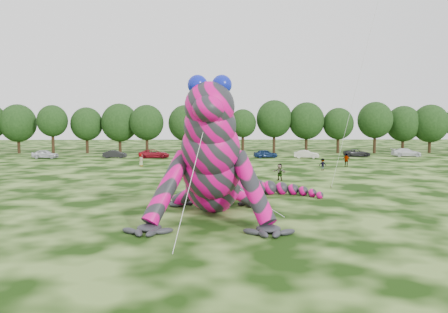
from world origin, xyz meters
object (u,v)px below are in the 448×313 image
inflatable_gecko (214,147)px  tree_15 (430,129)px  tree_8 (216,131)px  car_7 (406,152)px  tree_10 (274,127)px  tree_7 (186,129)px  spectator_4 (141,160)px  tree_11 (306,128)px  tree_5 (120,128)px  tree_12 (338,130)px  tree_13 (375,128)px  car_5 (306,154)px  car_2 (154,154)px  tree_2 (18,129)px  tree_9 (243,131)px  tree_3 (53,130)px  car_4 (266,154)px  spectator_5 (280,172)px  spectator_1 (181,168)px  car_6 (357,153)px  spectator_0 (210,171)px  spectator_3 (346,160)px  tree_4 (87,130)px  car_0 (45,154)px  tree_14 (403,129)px  car_1 (115,154)px  spectator_2 (323,164)px  tree_6 (147,129)px  car_3 (214,154)px

inflatable_gecko → tree_15: (43.30, 54.92, 0.20)m
tree_8 → car_7: bearing=-13.0°
tree_15 → tree_10: bearing=178.5°
tree_7 → spectator_4: 23.75m
tree_11 → tree_8: bearing=-176.2°
tree_5 → tree_12: size_ratio=1.09×
tree_13 → tree_8: bearing=-179.7°
car_5 → car_2: bearing=99.9°
tree_2 → tree_9: bearing=-1.8°
tree_3 → tree_10: bearing=2.0°
car_4 → tree_5: bearing=59.5°
tree_12 → spectator_5: 43.09m
car_5 → spectator_1: spectator_1 is taller
tree_10 → car_7: size_ratio=2.04×
car_6 → spectator_0: bearing=140.0°
tree_5 → car_4: 29.92m
tree_9 → car_4: (3.29, -9.97, -3.63)m
tree_12 → tree_15: bearing=0.1°
spectator_3 → car_5: bearing=-64.2°
inflatable_gecko → car_6: size_ratio=3.91×
tree_5 → tree_2: bearing=179.1°
tree_4 → tree_5: (6.52, -0.28, 0.37)m
spectator_3 → spectator_4: (-28.86, 1.80, -0.02)m
tree_15 → spectator_0: (-43.63, -37.70, -3.96)m
car_0 → car_6: bearing=-85.2°
tree_14 → car_1: tree_14 is taller
tree_8 → spectator_2: size_ratio=5.73×
tree_3 → car_4: 41.42m
car_7 → tree_6: bearing=86.4°
inflatable_gecko → car_7: bearing=56.5°
tree_7 → car_2: size_ratio=1.78×
tree_11 → spectator_2: size_ratio=6.46×
car_1 → car_3: size_ratio=0.88×
tree_12 → car_3: (-24.59, -10.20, -3.82)m
car_2 → spectator_1: size_ratio=3.09×
tree_12 → car_0: size_ratio=2.07×
tree_10 → car_6: (13.63, -9.35, -4.60)m
car_2 → tree_6: bearing=10.8°
tree_6 → tree_13: bearing=0.6°
car_0 → car_4: (37.88, 0.23, -0.03)m
tree_8 → tree_10: size_ratio=0.85×
spectator_4 → spectator_3: bearing=-88.2°
tree_10 → tree_11: size_ratio=1.04×
tree_4 → spectator_2: size_ratio=5.81×
tree_15 → car_2: 54.61m
car_4 → car_5: bearing=-108.5°
car_0 → car_7: bearing=-85.6°
spectator_0 → spectator_2: bearing=-91.3°
inflatable_gecko → tree_11: size_ratio=1.83×
tree_12 → spectator_4: bearing=-145.8°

